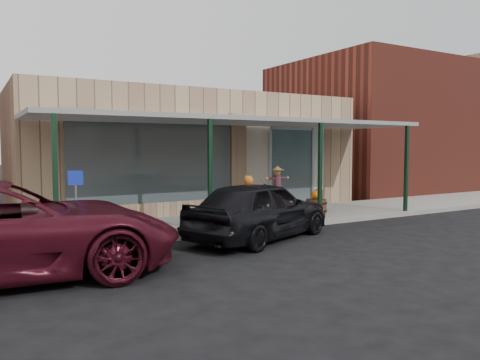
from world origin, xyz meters
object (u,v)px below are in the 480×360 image
handicap_sign (76,195)px  parked_sedan (260,210)px  barrel_scarecrow (277,197)px  barrel_pumpkin (316,204)px

handicap_sign → parked_sedan: 4.33m
handicap_sign → parked_sedan: size_ratio=0.34×
barrel_scarecrow → barrel_pumpkin: (1.10, -0.63, -0.24)m
barrel_scarecrow → handicap_sign: 6.65m
barrel_pumpkin → parked_sedan: 4.13m
barrel_pumpkin → handicap_sign: (-7.60, -0.67, 0.75)m
barrel_pumpkin → parked_sedan: bearing=-149.3°
barrel_pumpkin → parked_sedan: parked_sedan is taller
barrel_scarecrow → handicap_sign: (-6.50, -1.31, 0.51)m
parked_sedan → barrel_pumpkin: bearing=-81.2°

